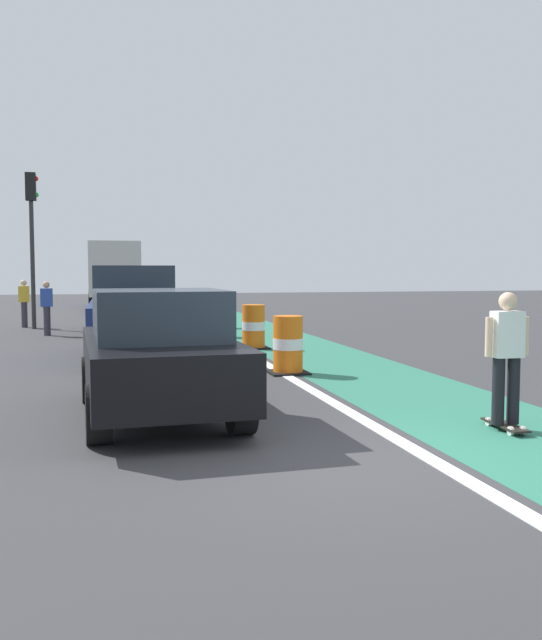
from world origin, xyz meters
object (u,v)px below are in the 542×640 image
Objects in this scene: skateboarder_on_lane at (507,356)px; parked_suv_third at (131,299)px; parked_sedan_nearest at (158,355)px; pedestrian_crossing at (47,306)px; delivery_truck_down_block at (114,272)px; traffic_light_corner at (32,222)px; traffic_barrel_mid at (254,327)px; traffic_barrel_far at (210,312)px; pedestrian_waiting at (24,302)px; traffic_barrel_front at (288,345)px; traffic_barrel_back at (220,319)px; parked_suv_second at (133,312)px.

skateboarder_on_lane is 0.36× the size of parked_suv_third.
parked_sedan_nearest reaches higher than pedestrian_crossing.
delivery_truck_down_block is 1.49× the size of traffic_light_corner.
traffic_barrel_mid is 6.45m from traffic_barrel_far.
traffic_barrel_mid is 7.08m from pedestrian_crossing.
pedestrian_waiting is (-3.13, -10.44, -0.98)m from delivery_truck_down_block.
traffic_light_corner is (-5.84, 7.27, 2.97)m from traffic_barrel_mid.
parked_sedan_nearest is at bearing -128.61° from traffic_barrel_front.
parked_sedan_nearest is 10.92m from traffic_barrel_back.
traffic_barrel_mid is at bearing 22.36° from parked_suv_second.
traffic_light_corner reaches higher than traffic_barrel_front.
delivery_truck_down_block is at bearing 100.22° from traffic_barrel_back.
delivery_truck_down_block is at bearing 90.28° from parked_suv_second.
traffic_light_corner is at bearing 108.57° from parked_suv_second.
traffic_barrel_far is (2.88, 7.68, -0.50)m from parked_suv_second.
parked_suv_second is 4.24× the size of traffic_barrel_front.
traffic_light_corner reaches higher than delivery_truck_down_block.
traffic_barrel_back is 15.56m from delivery_truck_down_block.
parked_sedan_nearest is at bearing -89.39° from parked_suv_second.
parked_suv_third is at bearing -34.37° from traffic_light_corner.
skateboarder_on_lane is at bearing -65.52° from pedestrian_crossing.
skateboarder_on_lane is 4.40m from parked_sedan_nearest.
traffic_barrel_back is (2.46, -2.09, -0.50)m from parked_suv_third.
parked_suv_third is 0.92× the size of traffic_light_corner.
traffic_barrel_mid is 3.11m from traffic_barrel_back.
parked_suv_second is 6.40m from pedestrian_crossing.
traffic_barrel_back is 1.00× the size of traffic_barrel_far.
traffic_barrel_back is at bearing 96.75° from skateboarder_on_lane.
pedestrian_crossing and pedestrian_waiting have the same top height.
parked_sedan_nearest reaches higher than traffic_barrel_back.
skateboarder_on_lane reaches higher than pedestrian_waiting.
traffic_barrel_far is 5.42m from pedestrian_crossing.
traffic_barrel_front is at bearing 105.11° from skateboarder_on_lane.
traffic_barrel_far is 0.68× the size of pedestrian_waiting.
traffic_barrel_front is at bearing -74.78° from parked_suv_third.
parked_suv_second is 4.24× the size of traffic_barrel_mid.
pedestrian_crossing is (-4.91, 1.67, 0.33)m from traffic_barrel_back.
traffic_barrel_front is 13.07m from traffic_light_corner.
traffic_barrel_far is at bearing -8.17° from traffic_light_corner.
traffic_barrel_front is 4.17m from traffic_barrel_mid.
parked_suv_second reaches higher than pedestrian_waiting.
pedestrian_waiting is (-5.97, 12.07, 0.33)m from traffic_barrel_front.
traffic_light_corner reaches higher than parked_suv_second.
traffic_barrel_far is 12.33m from delivery_truck_down_block.
traffic_barrel_mid is at bearing -61.78° from parked_suv_third.
skateboarder_on_lane reaches higher than traffic_barrel_mid.
traffic_light_corner is at bearing 171.83° from traffic_barrel_far.
traffic_barrel_mid is at bearing -83.96° from traffic_barrel_back.
delivery_truck_down_block is (-0.29, 13.16, 0.81)m from parked_suv_third.
skateboarder_on_lane reaches higher than traffic_barrel_far.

